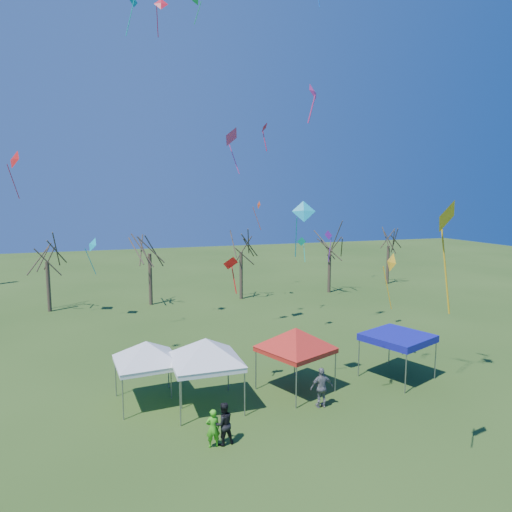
{
  "coord_description": "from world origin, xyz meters",
  "views": [
    {
      "loc": [
        -6.3,
        -16.74,
        9.68
      ],
      "look_at": [
        0.39,
        3.0,
        6.95
      ],
      "focal_mm": 32.0,
      "sensor_mm": 36.0,
      "label": 1
    }
  ],
  "objects_px": {
    "tree_3": "(241,235)",
    "tent_red": "(296,332)",
    "tree_1": "(46,244)",
    "person_green": "(213,428)",
    "tree_5": "(389,233)",
    "person_dark": "(223,424)",
    "tree_2": "(149,235)",
    "tent_white_mid": "(206,343)",
    "tree_4": "(330,233)",
    "tent_blue": "(398,338)",
    "person_grey": "(322,388)",
    "tent_white_west": "(146,345)"
  },
  "relations": [
    {
      "from": "tree_5",
      "to": "tree_4",
      "type": "bearing_deg",
      "value": -166.15
    },
    {
      "from": "tree_2",
      "to": "tree_5",
      "type": "distance_m",
      "value": 26.15
    },
    {
      "from": "tent_white_west",
      "to": "person_green",
      "type": "distance_m",
      "value": 5.57
    },
    {
      "from": "person_green",
      "to": "person_grey",
      "type": "bearing_deg",
      "value": -161.96
    },
    {
      "from": "tree_2",
      "to": "tree_3",
      "type": "bearing_deg",
      "value": -2.27
    },
    {
      "from": "tree_4",
      "to": "tent_white_mid",
      "type": "bearing_deg",
      "value": -129.61
    },
    {
      "from": "tree_3",
      "to": "tree_5",
      "type": "bearing_deg",
      "value": 6.52
    },
    {
      "from": "tree_5",
      "to": "tree_1",
      "type": "bearing_deg",
      "value": -177.65
    },
    {
      "from": "tree_1",
      "to": "tent_white_mid",
      "type": "distance_m",
      "value": 23.51
    },
    {
      "from": "person_green",
      "to": "person_dark",
      "type": "bearing_deg",
      "value": -171.53
    },
    {
      "from": "tree_2",
      "to": "tent_white_mid",
      "type": "xyz_separation_m",
      "value": [
        0.33,
        -21.39,
        -3.23
      ]
    },
    {
      "from": "tree_3",
      "to": "person_green",
      "type": "distance_m",
      "value": 26.47
    },
    {
      "from": "tent_white_mid",
      "to": "person_dark",
      "type": "xyz_separation_m",
      "value": [
        -0.07,
        -3.37,
        -2.21
      ]
    },
    {
      "from": "person_grey",
      "to": "person_green",
      "type": "height_order",
      "value": "person_grey"
    },
    {
      "from": "tent_white_mid",
      "to": "person_dark",
      "type": "bearing_deg",
      "value": -91.19
    },
    {
      "from": "tree_5",
      "to": "tree_2",
      "type": "bearing_deg",
      "value": -176.3
    },
    {
      "from": "tree_1",
      "to": "tree_3",
      "type": "distance_m",
      "value": 16.81
    },
    {
      "from": "person_grey",
      "to": "person_green",
      "type": "xyz_separation_m",
      "value": [
        -5.54,
        -1.69,
        -0.18
      ]
    },
    {
      "from": "tree_3",
      "to": "person_green",
      "type": "relative_size",
      "value": 5.16
    },
    {
      "from": "person_grey",
      "to": "tent_blue",
      "type": "bearing_deg",
      "value": -157.29
    },
    {
      "from": "tent_red",
      "to": "person_green",
      "type": "height_order",
      "value": "tent_red"
    },
    {
      "from": "tree_5",
      "to": "tree_3",
      "type": "bearing_deg",
      "value": -173.48
    },
    {
      "from": "tree_2",
      "to": "tent_red",
      "type": "bearing_deg",
      "value": -76.75
    },
    {
      "from": "tent_blue",
      "to": "person_grey",
      "type": "relative_size",
      "value": 2.09
    },
    {
      "from": "tree_1",
      "to": "tent_blue",
      "type": "bearing_deg",
      "value": -48.37
    },
    {
      "from": "tree_1",
      "to": "person_green",
      "type": "relative_size",
      "value": 4.92
    },
    {
      "from": "person_grey",
      "to": "person_dark",
      "type": "bearing_deg",
      "value": 21.69
    },
    {
      "from": "tree_4",
      "to": "tree_5",
      "type": "xyz_separation_m",
      "value": [
        8.37,
        2.06,
        -0.33
      ]
    },
    {
      "from": "tent_white_mid",
      "to": "person_dark",
      "type": "relative_size",
      "value": 2.52
    },
    {
      "from": "tree_5",
      "to": "tent_white_west",
      "type": "distance_m",
      "value": 35.79
    },
    {
      "from": "tent_blue",
      "to": "tent_white_mid",
      "type": "bearing_deg",
      "value": -179.45
    },
    {
      "from": "tent_red",
      "to": "person_dark",
      "type": "xyz_separation_m",
      "value": [
        -4.69,
        -3.71,
        -2.17
      ]
    },
    {
      "from": "person_dark",
      "to": "tree_5",
      "type": "bearing_deg",
      "value": -140.23
    },
    {
      "from": "person_dark",
      "to": "tent_white_west",
      "type": "bearing_deg",
      "value": -68.39
    },
    {
      "from": "tree_1",
      "to": "person_green",
      "type": "distance_m",
      "value": 26.87
    },
    {
      "from": "tree_2",
      "to": "tent_blue",
      "type": "xyz_separation_m",
      "value": [
        10.76,
        -21.29,
        -4.09
      ]
    },
    {
      "from": "tree_2",
      "to": "person_grey",
      "type": "distance_m",
      "value": 24.33
    },
    {
      "from": "tree_5",
      "to": "person_dark",
      "type": "xyz_separation_m",
      "value": [
        -25.83,
        -26.44,
        -4.88
      ]
    },
    {
      "from": "tent_white_west",
      "to": "tree_1",
      "type": "bearing_deg",
      "value": 106.98
    },
    {
      "from": "tree_3",
      "to": "person_grey",
      "type": "xyz_separation_m",
      "value": [
        -3.04,
        -22.79,
        -5.14
      ]
    },
    {
      "from": "tent_red",
      "to": "person_grey",
      "type": "distance_m",
      "value": 2.97
    },
    {
      "from": "tree_3",
      "to": "tree_4",
      "type": "distance_m",
      "value": 9.32
    },
    {
      "from": "tree_3",
      "to": "tree_4",
      "type": "height_order",
      "value": "tree_3"
    },
    {
      "from": "tent_white_mid",
      "to": "tent_red",
      "type": "bearing_deg",
      "value": 4.31
    },
    {
      "from": "tree_4",
      "to": "tent_white_west",
      "type": "bearing_deg",
      "value": -135.38
    },
    {
      "from": "tree_3",
      "to": "tent_red",
      "type": "relative_size",
      "value": 2.02
    },
    {
      "from": "tent_white_west",
      "to": "tent_red",
      "type": "distance_m",
      "value": 7.23
    },
    {
      "from": "tree_5",
      "to": "tent_blue",
      "type": "xyz_separation_m",
      "value": [
        -15.32,
        -22.98,
        -3.53
      ]
    },
    {
      "from": "tree_2",
      "to": "person_dark",
      "type": "xyz_separation_m",
      "value": [
        0.26,
        -24.76,
        -5.44
      ]
    },
    {
      "from": "tent_white_mid",
      "to": "person_green",
      "type": "xyz_separation_m",
      "value": [
        -0.5,
        -3.42,
        -2.29
      ]
    }
  ]
}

